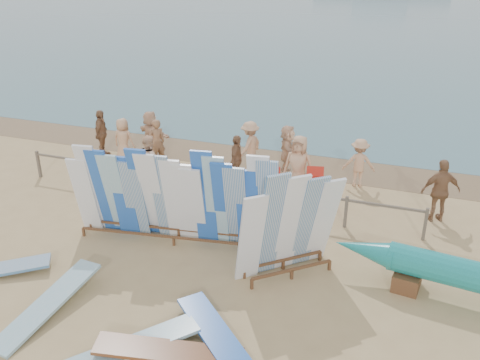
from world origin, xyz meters
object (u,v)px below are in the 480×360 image
at_px(beachgoer_10, 441,191).
at_px(beachgoer_6, 299,166).
at_px(beachgoer_11, 151,135).
at_px(flat_board_a, 50,313).
at_px(beachgoer_extra_1, 102,134).
at_px(stroller, 314,193).
at_px(beachgoer_4, 237,160).
at_px(side_surfboard_rack, 289,228).
at_px(beachgoer_3, 250,146).
at_px(beachgoer_9, 359,163).
at_px(beachgoer_5, 287,150).
at_px(flat_board_c, 170,357).
at_px(beachgoer_1, 157,143).
at_px(vendor_table, 283,238).
at_px(beachgoer_2, 150,161).
at_px(main_surfboard_rack, 174,200).
at_px(beachgoer_0, 123,140).
at_px(flat_board_d, 219,345).
at_px(beach_chair_right, 272,190).
at_px(beach_chair_left, 212,184).
at_px(flat_board_b, 128,353).

distance_m(beachgoer_10, beachgoer_6, 4.00).
bearing_deg(beachgoer_11, beachgoer_6, -166.72).
bearing_deg(beachgoer_6, flat_board_a, -110.20).
distance_m(flat_board_a, beachgoer_extra_1, 9.04).
bearing_deg(stroller, beachgoer_4, 148.07).
height_order(side_surfboard_rack, beachgoer_11, side_surfboard_rack).
bearing_deg(stroller, beachgoer_3, 127.85).
bearing_deg(beachgoer_9, beachgoer_5, -15.08).
xyz_separation_m(flat_board_c, beachgoer_extra_1, (-6.95, 8.33, 0.86)).
bearing_deg(beachgoer_1, vendor_table, 95.46).
height_order(side_surfboard_rack, vendor_table, side_surfboard_rack).
xyz_separation_m(flat_board_a, beachgoer_2, (-1.13, 6.27, 0.84)).
bearing_deg(beachgoer_extra_1, beachgoer_1, -107.64).
bearing_deg(vendor_table, beachgoer_10, 31.80).
height_order(main_surfboard_rack, stroller, main_surfboard_rack).
relative_size(vendor_table, beachgoer_1, 0.62).
distance_m(flat_board_c, beachgoer_2, 7.75).
height_order(beachgoer_0, beachgoer_9, beachgoer_0).
height_order(flat_board_a, beachgoer_5, beachgoer_5).
height_order(beachgoer_0, beachgoer_5, beachgoer_5).
bearing_deg(flat_board_c, flat_board_d, -65.06).
xyz_separation_m(beach_chair_right, beachgoer_5, (-0.07, 1.99, 0.58)).
bearing_deg(beachgoer_9, vendor_table, 66.03).
height_order(beachgoer_10, beachgoer_4, beachgoer_10).
bearing_deg(beach_chair_left, beach_chair_right, 2.34).
bearing_deg(flat_board_c, beach_chair_left, 1.12).
xyz_separation_m(beachgoer_2, beachgoer_1, (-0.66, 1.66, -0.02)).
bearing_deg(main_surfboard_rack, beach_chair_right, 56.56).
relative_size(main_surfboard_rack, beachgoer_11, 3.02).
relative_size(flat_board_a, beachgoer_1, 1.64).
bearing_deg(beachgoer_3, flat_board_d, 29.71).
distance_m(main_surfboard_rack, beachgoer_2, 3.65).
xyz_separation_m(flat_board_c, stroller, (1.15, 6.79, 0.47)).
bearing_deg(flat_board_c, beachgoer_11, 15.00).
relative_size(beach_chair_right, beachgoer_11, 0.51).
distance_m(flat_board_b, beachgoer_4, 7.92).
bearing_deg(beachgoer_1, main_surfboard_rack, 74.04).
relative_size(beach_chair_left, beachgoer_3, 0.47).
xyz_separation_m(vendor_table, flat_board_b, (-1.71, -4.43, -0.34)).
distance_m(vendor_table, beachgoer_0, 7.92).
bearing_deg(beachgoer_3, flat_board_c, 24.28).
height_order(beach_chair_right, beachgoer_0, beachgoer_0).
xyz_separation_m(flat_board_d, beachgoer_0, (-6.67, 7.55, 0.78)).
height_order(vendor_table, beachgoer_extra_1, beachgoer_extra_1).
bearing_deg(beachgoer_9, flat_board_c, 67.03).
height_order(main_surfboard_rack, flat_board_b, main_surfboard_rack).
relative_size(main_surfboard_rack, flat_board_d, 1.95).
distance_m(stroller, beachgoer_1, 6.02).
relative_size(stroller, beachgoer_5, 0.70).
xyz_separation_m(beachgoer_2, beachgoer_4, (2.47, 1.12, -0.04)).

